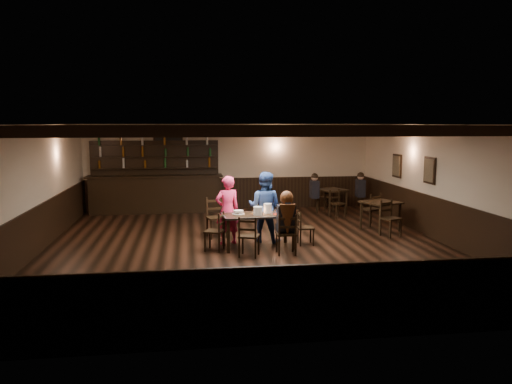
{
  "coord_description": "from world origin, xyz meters",
  "views": [
    {
      "loc": [
        -1.32,
        -10.78,
        2.72
      ],
      "look_at": [
        0.2,
        0.2,
        1.19
      ],
      "focal_mm": 35.0,
      "sensor_mm": 36.0,
      "label": 1
    }
  ],
  "objects": [
    {
      "name": "woman_pink",
      "position": [
        -0.44,
        0.29,
        0.78
      ],
      "size": [
        0.65,
        0.51,
        1.56
      ],
      "primitive_type": "imported",
      "rotation": [
        0.0,
        0.0,
        3.42
      ],
      "color": "#FF358C",
      "rests_on": "ground"
    },
    {
      "name": "bg_patron_right",
      "position": [
        3.97,
        3.9,
        0.85
      ],
      "size": [
        0.24,
        0.38,
        0.77
      ],
      "color": "black",
      "rests_on": "ground"
    },
    {
      "name": "back_table_b",
      "position": [
        3.0,
        3.72,
        0.64
      ],
      "size": [
        0.98,
        0.98,
        0.75
      ],
      "color": "black",
      "rests_on": "ground"
    },
    {
      "name": "tea_light",
      "position": [
        0.22,
        -0.05,
        0.78
      ],
      "size": [
        0.05,
        0.05,
        0.06
      ],
      "color": "#A5A8AD",
      "rests_on": "dining_table"
    },
    {
      "name": "drink_glass",
      "position": [
        0.44,
        -0.03,
        0.81
      ],
      "size": [
        0.07,
        0.07,
        0.11
      ],
      "primitive_type": "cylinder",
      "color": "silver",
      "rests_on": "dining_table"
    },
    {
      "name": "plate_stack_b",
      "position": [
        0.43,
        -0.03,
        0.86
      ],
      "size": [
        0.18,
        0.18,
        0.21
      ],
      "primitive_type": "cylinder",
      "color": "white",
      "rests_on": "dining_table"
    },
    {
      "name": "dining_table",
      "position": [
        0.2,
        -0.14,
        0.67
      ],
      "size": [
        1.61,
        0.9,
        0.75
      ],
      "color": "black",
      "rests_on": "ground"
    },
    {
      "name": "bar_counter",
      "position": [
        -2.31,
        4.72,
        0.73
      ],
      "size": [
        4.1,
        0.7,
        2.2
      ],
      "color": "black",
      "rests_on": "ground"
    },
    {
      "name": "chair_near_left",
      "position": [
        -0.11,
        -0.89,
        0.49
      ],
      "size": [
        0.5,
        0.48,
        0.85
      ],
      "color": "black",
      "rests_on": "ground"
    },
    {
      "name": "pepper_shaker",
      "position": [
        0.58,
        -0.15,
        0.8
      ],
      "size": [
        0.04,
        0.04,
        0.1
      ],
      "primitive_type": "cylinder",
      "color": "#A5A8AD",
      "rests_on": "dining_table"
    },
    {
      "name": "chair_end_right",
      "position": [
        1.24,
        -0.0,
        0.45
      ],
      "size": [
        0.36,
        0.37,
        0.78
      ],
      "color": "black",
      "rests_on": "ground"
    },
    {
      "name": "bg_patron_left",
      "position": [
        2.5,
        3.86,
        0.85
      ],
      "size": [
        0.23,
        0.37,
        0.76
      ],
      "color": "black",
      "rests_on": "ground"
    },
    {
      "name": "back_table_a",
      "position": [
        3.55,
        1.2,
        0.65
      ],
      "size": [
        1.07,
        1.07,
        0.75
      ],
      "color": "black",
      "rests_on": "ground"
    },
    {
      "name": "menu_red",
      "position": [
        0.65,
        -0.17,
        0.75
      ],
      "size": [
        0.35,
        0.3,
        0.0
      ],
      "primitive_type": "cube",
      "rotation": [
        0.0,
        0.0,
        0.36
      ],
      "color": "maroon",
      "rests_on": "dining_table"
    },
    {
      "name": "seated_person",
      "position": [
        0.7,
        -0.78,
        0.87
      ],
      "size": [
        0.37,
        0.56,
        0.91
      ],
      "color": "black",
      "rests_on": "ground"
    },
    {
      "name": "ground",
      "position": [
        0.0,
        0.0,
        0.0
      ],
      "size": [
        10.0,
        10.0,
        0.0
      ],
      "primitive_type": "plane",
      "color": "black",
      "rests_on": "ground"
    },
    {
      "name": "plate_stack_a",
      "position": [
        0.18,
        -0.24,
        0.84
      ],
      "size": [
        0.19,
        0.19,
        0.18
      ],
      "primitive_type": "cylinder",
      "color": "white",
      "rests_on": "dining_table"
    },
    {
      "name": "chair_end_left",
      "position": [
        -0.7,
        -0.27,
        0.49
      ],
      "size": [
        0.49,
        0.5,
        0.84
      ],
      "color": "black",
      "rests_on": "ground"
    },
    {
      "name": "cake",
      "position": [
        -0.23,
        -0.08,
        0.79
      ],
      "size": [
        0.27,
        0.27,
        0.09
      ],
      "color": "white",
      "rests_on": "dining_table"
    },
    {
      "name": "chair_far_pushed",
      "position": [
        -0.66,
        1.06,
        0.56
      ],
      "size": [
        0.53,
        0.51,
        0.96
      ],
      "color": "black",
      "rests_on": "ground"
    },
    {
      "name": "salt_shaker",
      "position": [
        0.5,
        -0.23,
        0.79
      ],
      "size": [
        0.03,
        0.03,
        0.08
      ],
      "primitive_type": "cylinder",
      "color": "silver",
      "rests_on": "dining_table"
    },
    {
      "name": "menu_blue",
      "position": [
        0.78,
        0.05,
        0.75
      ],
      "size": [
        0.41,
        0.36,
        0.0
      ],
      "primitive_type": "cube",
      "rotation": [
        0.0,
        0.0,
        -0.41
      ],
      "color": "navy",
      "rests_on": "dining_table"
    },
    {
      "name": "room_shell",
      "position": [
        0.01,
        0.04,
        1.75
      ],
      "size": [
        9.02,
        10.02,
        2.71
      ],
      "color": "beige",
      "rests_on": "ground"
    },
    {
      "name": "man_blue",
      "position": [
        0.43,
        0.42,
        0.81
      ],
      "size": [
        0.98,
        0.89,
        1.63
      ],
      "primitive_type": "imported",
      "rotation": [
        0.0,
        0.0,
        2.71
      ],
      "color": "navy",
      "rests_on": "ground"
    },
    {
      "name": "chair_near_right",
      "position": [
        0.7,
        -0.84,
        0.51
      ],
      "size": [
        0.41,
        0.4,
        0.87
      ],
      "color": "black",
      "rests_on": "ground"
    }
  ]
}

